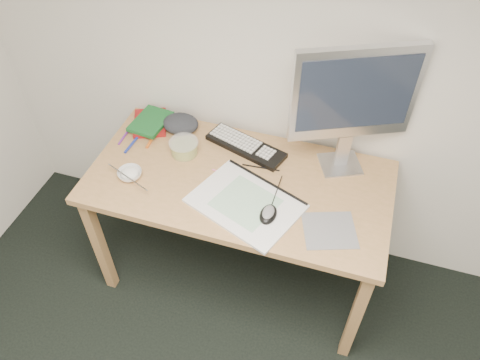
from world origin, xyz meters
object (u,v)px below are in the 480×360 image
object	(u,v)px
monitor	(354,97)
keyboard	(246,146)
rice_bowl	(130,174)
sketchpad	(246,203)
desk	(239,192)

from	to	relation	value
monitor	keyboard	bearing A→B (deg)	157.88
keyboard	monitor	xyz separation A→B (m)	(0.46, 0.02, 0.38)
rice_bowl	keyboard	bearing A→B (deg)	37.77
keyboard	sketchpad	bearing A→B (deg)	-55.01
sketchpad	rice_bowl	size ratio (longest dim) A/B	4.08
keyboard	rice_bowl	bearing A→B (deg)	-124.10
desk	sketchpad	bearing A→B (deg)	-61.01
sketchpad	keyboard	world-z (taller)	keyboard
sketchpad	monitor	bearing A→B (deg)	68.01
desk	monitor	xyz separation A→B (m)	(0.43, 0.24, 0.48)
keyboard	rice_bowl	world-z (taller)	rice_bowl
desk	monitor	bearing A→B (deg)	29.03
sketchpad	rice_bowl	world-z (taller)	rice_bowl
sketchpad	keyboard	xyz separation A→B (m)	(-0.11, 0.35, 0.01)
desk	keyboard	bearing A→B (deg)	98.34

